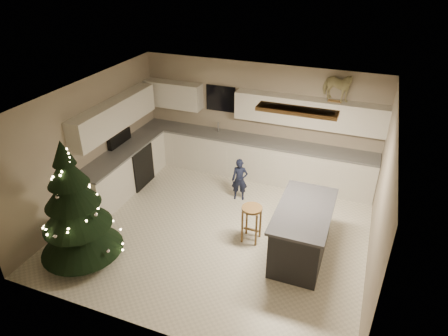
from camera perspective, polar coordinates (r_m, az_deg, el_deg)
The scene contains 8 objects.
ground_plane at distance 7.78m, azimuth -0.94°, elevation -8.60°, with size 5.50×5.50×0.00m, color beige.
room_shell at distance 6.85m, azimuth -0.87°, elevation 3.03°, with size 5.52×5.02×2.61m.
cabinetry at distance 8.97m, azimuth -2.44°, elevation 2.59°, with size 5.50×3.20×2.00m.
island at distance 7.05m, azimuth 11.09°, elevation -8.92°, with size 0.90×1.70×0.95m.
bar_stool at distance 7.22m, azimuth 3.98°, elevation -6.79°, with size 0.37×0.37×0.71m.
christmas_tree at distance 7.00m, azimuth -20.42°, elevation -6.19°, with size 1.41×1.36×2.26m.
toddler at distance 8.40m, azimuth 2.25°, elevation -1.69°, with size 0.34×0.22×0.93m, color black.
rocking_horse at distance 8.42m, azimuth 15.80°, elevation 11.14°, with size 0.77×0.56×0.61m.
Camera 1 is at (2.34, -5.70, 4.75)m, focal length 32.00 mm.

